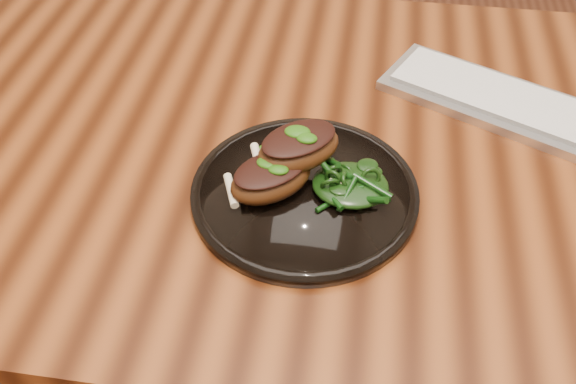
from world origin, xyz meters
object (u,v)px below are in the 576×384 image
object	(u,v)px
lamb_chop_front	(270,177)
keyboard	(528,110)
plate	(305,193)
desk	(407,189)
greens_heap	(351,181)

from	to	relation	value
lamb_chop_front	keyboard	size ratio (longest dim) A/B	0.29
plate	desk	bearing A→B (deg)	42.05
keyboard	plate	bearing A→B (deg)	-144.18
lamb_chop_front	plate	bearing A→B (deg)	14.17
desk	lamb_chop_front	distance (m)	0.25
plate	greens_heap	xyz separation A→B (m)	(0.05, 0.00, 0.02)
greens_heap	keyboard	size ratio (longest dim) A/B	0.22
lamb_chop_front	greens_heap	bearing A→B (deg)	9.07
desk	lamb_chop_front	xyz separation A→B (m)	(-0.17, -0.13, 0.12)
lamb_chop_front	keyboard	world-z (taller)	lamb_chop_front
desk	plate	world-z (taller)	plate
desk	greens_heap	world-z (taller)	greens_heap
plate	keyboard	bearing A→B (deg)	35.82
plate	keyboard	size ratio (longest dim) A/B	0.65
plate	lamb_chop_front	size ratio (longest dim) A/B	2.26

